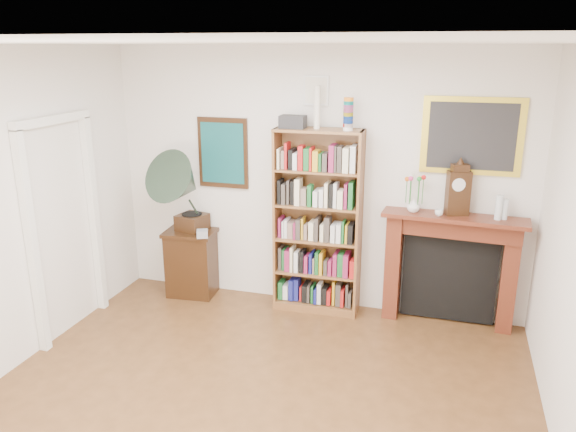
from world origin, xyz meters
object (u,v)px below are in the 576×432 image
(mantel_clock, at_px, (458,191))
(bottle_right, at_px, (505,209))
(gramophone, at_px, (183,186))
(bottle_left, at_px, (499,207))
(fireplace, at_px, (451,259))
(side_cabinet, at_px, (192,263))
(teacup, at_px, (439,213))
(bookshelf, at_px, (318,212))
(flower_vase, at_px, (414,205))
(cd_stack, at_px, (202,234))

(mantel_clock, distance_m, bottle_right, 0.47)
(gramophone, height_order, bottle_left, gramophone)
(gramophone, bearing_deg, fireplace, 17.01)
(side_cabinet, distance_m, teacup, 2.83)
(bookshelf, distance_m, side_cabinet, 1.64)
(bookshelf, bearing_deg, gramophone, -175.44)
(teacup, bearing_deg, mantel_clock, 27.46)
(mantel_clock, distance_m, bottle_left, 0.41)
(bookshelf, distance_m, flower_vase, 0.99)
(bottle_left, bearing_deg, bookshelf, -179.88)
(bookshelf, distance_m, bottle_right, 1.85)
(cd_stack, distance_m, mantel_clock, 2.72)
(bottle_left, bearing_deg, fireplace, 169.10)
(cd_stack, bearing_deg, fireplace, 6.00)
(teacup, bearing_deg, gramophone, -177.41)
(mantel_clock, xyz_separation_m, teacup, (-0.16, -0.08, -0.21))
(fireplace, xyz_separation_m, teacup, (-0.15, -0.11, 0.52))
(bookshelf, height_order, mantel_clock, bookshelf)
(mantel_clock, bearing_deg, bottle_left, -26.07)
(bookshelf, xyz_separation_m, flower_vase, (0.98, 0.03, 0.14))
(bookshelf, distance_m, cd_stack, 1.30)
(fireplace, bearing_deg, cd_stack, -170.59)
(bookshelf, relative_size, side_cabinet, 2.95)
(bookshelf, distance_m, teacup, 1.24)
(bookshelf, relative_size, mantel_clock, 4.48)
(bottle_right, bearing_deg, bottle_left, -158.05)
(bookshelf, xyz_separation_m, gramophone, (-1.46, -0.16, 0.21))
(bottle_left, xyz_separation_m, bottle_right, (0.06, 0.02, -0.02))
(bookshelf, relative_size, teacup, 27.77)
(mantel_clock, xyz_separation_m, bottle_left, (0.39, -0.05, -0.13))
(fireplace, relative_size, teacup, 17.27)
(bottle_left, bearing_deg, side_cabinet, -179.19)
(cd_stack, xyz_separation_m, bottle_left, (3.03, 0.20, 0.49))
(gramophone, height_order, flower_vase, gramophone)
(gramophone, bearing_deg, flower_vase, 16.64)
(gramophone, distance_m, cd_stack, 0.56)
(fireplace, bearing_deg, teacup, -139.48)
(bookshelf, bearing_deg, cd_stack, -172.55)
(mantel_clock, bearing_deg, flower_vase, 163.61)
(side_cabinet, distance_m, bottle_right, 3.43)
(bookshelf, relative_size, fireplace, 1.61)
(cd_stack, bearing_deg, flower_vase, 5.82)
(bottle_right, bearing_deg, cd_stack, -175.87)
(bookshelf, relative_size, gramophone, 2.34)
(cd_stack, relative_size, teacup, 1.46)
(side_cabinet, bearing_deg, bookshelf, -3.27)
(bookshelf, bearing_deg, flower_vase, 0.34)
(cd_stack, relative_size, bottle_right, 0.60)
(bookshelf, xyz_separation_m, mantel_clock, (1.39, 0.05, 0.32))
(cd_stack, bearing_deg, bottle_left, 3.77)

